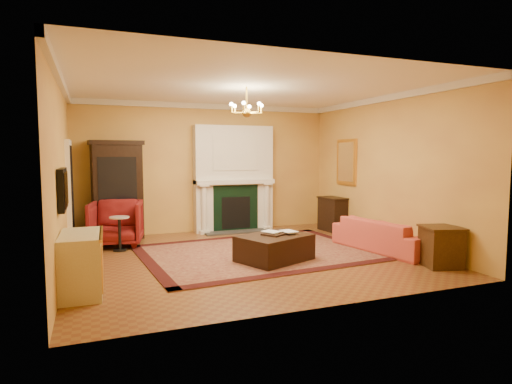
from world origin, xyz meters
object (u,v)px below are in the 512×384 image
commode (81,263)px  wingback_armchair (116,221)px  coral_sofa (384,230)px  console_table (333,215)px  china_cabinet (117,192)px  pedestal_table (120,231)px  end_table (441,248)px  leather_ottoman (274,248)px

commode → wingback_armchair: bearing=80.1°
commode → coral_sofa: 5.36m
wingback_armchair → coral_sofa: size_ratio=0.48×
console_table → china_cabinet: bearing=165.9°
pedestal_table → commode: 2.46m
console_table → end_table: bearing=-95.4°
commode → coral_sofa: (5.32, 0.60, 0.01)m
china_cabinet → coral_sofa: china_cabinet is taller
coral_sofa → end_table: coral_sofa is taller
wingback_armchair → leather_ottoman: (2.46, -2.27, -0.27)m
commode → leather_ottoman: (3.05, 0.61, -0.16)m
end_table → leather_ottoman: (-2.40, 1.30, -0.08)m
pedestal_table → console_table: bearing=4.6°
pedestal_table → commode: (-0.63, -2.38, 0.02)m
pedestal_table → leather_ottoman: size_ratio=0.56×
commode → pedestal_table: bearing=77.0°
commode → console_table: size_ratio=1.38×
pedestal_table → leather_ottoman: pedestal_table is taller
coral_sofa → end_table: size_ratio=3.27×
pedestal_table → wingback_armchair: bearing=93.6°
china_cabinet → leather_ottoman: 3.90m
coral_sofa → leather_ottoman: coral_sofa is taller
china_cabinet → commode: china_cabinet is taller
china_cabinet → pedestal_table: china_cabinet is taller
console_table → coral_sofa: bearing=-99.4°
wingback_armchair → end_table: 6.03m
wingback_armchair → console_table: (4.92, -0.11, -0.11)m
leather_ottoman → coral_sofa: bearing=-22.8°
wingback_armchair → coral_sofa: 5.25m
wingback_armchair → end_table: size_ratio=1.59×
pedestal_table → commode: commode is taller
china_cabinet → commode: (-0.67, -3.60, -0.62)m
wingback_armchair → leather_ottoman: size_ratio=0.86×
coral_sofa → console_table: (0.19, 2.17, -0.02)m
end_table → commode: bearing=172.8°
coral_sofa → commode: bearing=87.1°
pedestal_table → end_table: bearing=-32.5°
commode → console_table: commode is taller
coral_sofa → china_cabinet: bearing=47.9°
china_cabinet → leather_ottoman: size_ratio=1.73×
commode → leather_ottoman: 3.12m
end_table → leather_ottoman: size_ratio=0.54×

